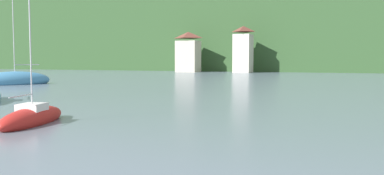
# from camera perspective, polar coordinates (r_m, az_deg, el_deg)

# --- Properties ---
(wooded_hillside) EXTENTS (352.00, 64.26, 57.83)m
(wooded_hillside) POSITION_cam_1_polar(r_m,az_deg,el_deg) (132.33, 17.66, 6.33)
(wooded_hillside) COLOR #2D4C28
(wooded_hillside) RESTS_ON ground_plane
(shore_building_west) EXTENTS (5.25, 4.50, 9.49)m
(shore_building_west) POSITION_cam_1_polar(r_m,az_deg,el_deg) (95.73, -0.54, 4.98)
(shore_building_west) COLOR #BCB29E
(shore_building_west) RESTS_ON ground_plane
(shore_building_westcentral) EXTENTS (3.93, 4.53, 10.44)m
(shore_building_westcentral) POSITION_cam_1_polar(r_m,az_deg,el_deg) (91.46, 7.25, 5.29)
(shore_building_westcentral) COLOR beige
(shore_building_westcentral) RESTS_ON ground_plane
(sailboat_far_6) EXTENTS (6.18, 8.21, 11.96)m
(sailboat_far_6) POSITION_cam_1_polar(r_m,az_deg,el_deg) (51.11, -23.80, 0.93)
(sailboat_far_6) COLOR teal
(sailboat_far_6) RESTS_ON ground_plane
(sailboat_near_7) EXTENTS (2.63, 5.16, 7.65)m
(sailboat_near_7) POSITION_cam_1_polar(r_m,az_deg,el_deg) (19.52, -21.69, -3.99)
(sailboat_near_7) COLOR red
(sailboat_near_7) RESTS_ON ground_plane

